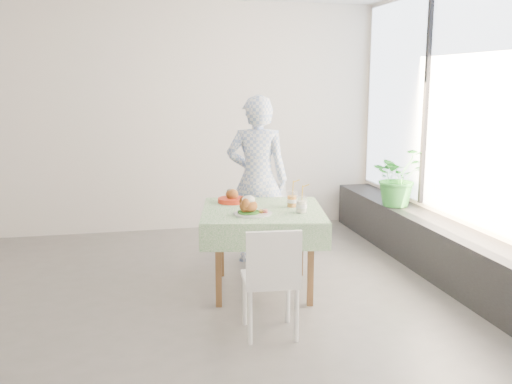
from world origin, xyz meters
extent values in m
plane|color=#595654|center=(0.00, 0.00, 0.00)|extent=(6.00, 6.00, 0.00)
cube|color=silver|center=(0.00, 2.50, 1.40)|extent=(6.00, 0.02, 2.80)
cube|color=silver|center=(0.00, -2.50, 1.40)|extent=(6.00, 0.02, 2.80)
cube|color=silver|center=(3.00, 0.00, 1.40)|extent=(0.02, 5.00, 2.80)
cube|color=#D1E0F9|center=(2.97, 0.00, 1.65)|extent=(0.01, 4.80, 2.18)
cube|color=black|center=(2.80, 0.00, 0.25)|extent=(0.40, 4.80, 0.50)
cube|color=brown|center=(1.04, 0.16, 0.71)|extent=(1.05, 1.05, 0.04)
cube|color=white|center=(1.04, 0.16, 0.74)|extent=(1.21, 1.21, 0.01)
cube|color=white|center=(1.27, 0.91, 0.41)|extent=(0.45, 0.45, 0.04)
cube|color=white|center=(1.30, 1.08, 0.61)|extent=(0.38, 0.11, 0.38)
cube|color=white|center=(0.89, -0.72, 0.42)|extent=(0.42, 0.42, 0.04)
cube|color=white|center=(0.87, -0.90, 0.63)|extent=(0.39, 0.07, 0.39)
imported|color=#849FD4|center=(1.17, 1.00, 0.86)|extent=(0.72, 0.58, 1.71)
cylinder|color=white|center=(0.91, -0.03, 0.75)|extent=(0.33, 0.33, 0.02)
cylinder|color=#1A4A12|center=(0.87, -0.03, 0.77)|extent=(0.18, 0.18, 0.02)
ellipsoid|color=brown|center=(0.87, -0.03, 0.82)|extent=(0.15, 0.14, 0.12)
ellipsoid|color=white|center=(0.87, -0.03, 0.87)|extent=(0.11, 0.10, 0.08)
cylinder|color=maroon|center=(1.01, -0.04, 0.78)|extent=(0.06, 0.06, 0.03)
cylinder|color=white|center=(1.31, 0.19, 0.81)|extent=(0.09, 0.09, 0.14)
cylinder|color=orange|center=(1.31, 0.19, 0.79)|extent=(0.08, 0.08, 0.10)
cylinder|color=white|center=(1.31, 0.19, 0.88)|extent=(0.10, 0.10, 0.01)
cylinder|color=yellow|center=(1.32, 0.19, 0.93)|extent=(0.01, 0.03, 0.19)
cylinder|color=white|center=(1.33, -0.03, 0.81)|extent=(0.09, 0.09, 0.13)
cylinder|color=white|center=(1.33, -0.03, 0.79)|extent=(0.08, 0.08, 0.10)
cylinder|color=white|center=(1.33, -0.03, 0.88)|extent=(0.10, 0.10, 0.01)
cylinder|color=yellow|center=(1.34, -0.03, 0.93)|extent=(0.01, 0.03, 0.19)
cylinder|color=red|center=(0.82, 0.50, 0.76)|extent=(0.26, 0.26, 0.04)
cylinder|color=white|center=(0.82, 0.50, 0.77)|extent=(0.22, 0.22, 0.02)
ellipsoid|color=brown|center=(0.82, 0.50, 0.82)|extent=(0.12, 0.11, 0.10)
imported|color=#2A802C|center=(2.75, 1.06, 0.82)|extent=(0.70, 0.64, 0.64)
camera|label=1|loc=(-0.07, -4.58, 1.85)|focal=40.00mm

